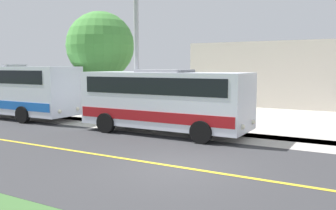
{
  "coord_description": "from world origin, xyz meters",
  "views": [
    {
      "loc": [
        9.24,
        4.85,
        2.99
      ],
      "look_at": [
        -3.5,
        -2.31,
        1.4
      ],
      "focal_mm": 38.62,
      "sensor_mm": 36.0,
      "label": 1
    }
  ],
  "objects_px": {
    "shuttle_bus_front": "(165,98)",
    "street_light_pole": "(135,39)",
    "commercial_building": "(334,74)",
    "tree_curbside": "(100,46)"
  },
  "relations": [
    {
      "from": "shuttle_bus_front",
      "to": "street_light_pole",
      "type": "xyz_separation_m",
      "value": [
        -0.33,
        -1.81,
        2.67
      ]
    },
    {
      "from": "tree_curbside",
      "to": "shuttle_bus_front",
      "type": "bearing_deg",
      "value": 64.42
    },
    {
      "from": "shuttle_bus_front",
      "to": "commercial_building",
      "type": "xyz_separation_m",
      "value": [
        -16.86,
        5.39,
        0.8
      ]
    },
    {
      "from": "shuttle_bus_front",
      "to": "tree_curbside",
      "type": "bearing_deg",
      "value": -115.58
    },
    {
      "from": "shuttle_bus_front",
      "to": "street_light_pole",
      "type": "relative_size",
      "value": 1.0
    },
    {
      "from": "commercial_building",
      "to": "street_light_pole",
      "type": "bearing_deg",
      "value": -23.54
    },
    {
      "from": "shuttle_bus_front",
      "to": "street_light_pole",
      "type": "distance_m",
      "value": 3.24
    },
    {
      "from": "commercial_building",
      "to": "shuttle_bus_front",
      "type": "bearing_deg",
      "value": -17.73
    },
    {
      "from": "street_light_pole",
      "to": "commercial_building",
      "type": "height_order",
      "value": "street_light_pole"
    },
    {
      "from": "shuttle_bus_front",
      "to": "street_light_pole",
      "type": "height_order",
      "value": "street_light_pole"
    }
  ]
}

